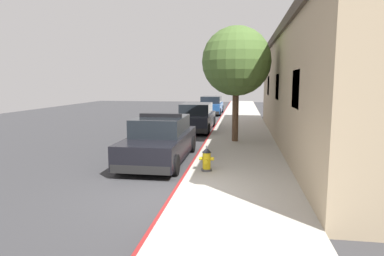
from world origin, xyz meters
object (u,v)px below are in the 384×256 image
(street_tree, at_px, (236,62))
(parked_car_silver_ahead, at_px, (196,118))
(police_cruiser, at_px, (161,140))
(fire_hydrant, at_px, (207,159))
(parked_car_dark_far, at_px, (211,106))

(street_tree, bearing_deg, parked_car_silver_ahead, 120.38)
(police_cruiser, height_order, street_tree, street_tree)
(police_cruiser, xyz_separation_m, fire_hydrant, (1.80, -1.56, -0.26))
(fire_hydrant, relative_size, street_tree, 0.15)
(police_cruiser, height_order, fire_hydrant, police_cruiser)
(parked_car_dark_far, xyz_separation_m, street_tree, (2.40, -14.12, 2.93))
(parked_car_silver_ahead, relative_size, fire_hydrant, 6.37)
(police_cruiser, relative_size, parked_car_silver_ahead, 1.00)
(parked_car_silver_ahead, distance_m, street_tree, 5.45)
(police_cruiser, bearing_deg, fire_hydrant, -40.94)
(police_cruiser, distance_m, parked_car_silver_ahead, 7.71)
(parked_car_dark_far, relative_size, street_tree, 0.95)
(police_cruiser, bearing_deg, parked_car_silver_ahead, 88.55)
(parked_car_silver_ahead, bearing_deg, police_cruiser, -91.45)
(parked_car_dark_far, relative_size, fire_hydrant, 6.37)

